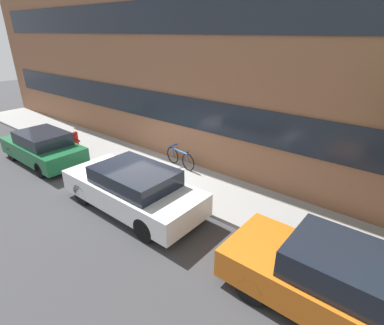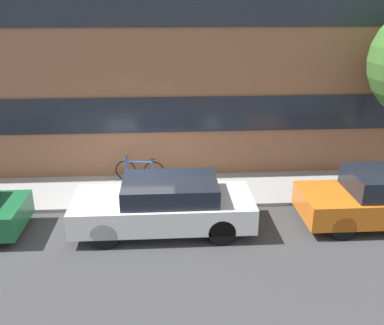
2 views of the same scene
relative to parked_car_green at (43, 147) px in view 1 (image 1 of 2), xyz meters
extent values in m
plane|color=#38383A|center=(4.32, 1.05, -0.63)|extent=(56.00, 56.00, 0.00)
cube|color=gray|center=(4.32, 2.21, -0.58)|extent=(28.00, 2.31, 0.10)
cube|color=brown|center=(4.32, 3.81, 4.10)|extent=(28.00, 0.90, 9.48)
cube|color=#1E232D|center=(4.32, 3.34, 1.45)|extent=(25.76, 0.04, 1.10)
cube|color=#1E232D|center=(4.32, 3.34, 4.58)|extent=(25.76, 0.04, 1.10)
cube|color=#195B33|center=(-0.04, 0.00, -0.12)|extent=(3.83, 1.62, 0.61)
cube|color=black|center=(0.12, 0.00, 0.41)|extent=(1.99, 1.43, 0.46)
cylinder|color=black|center=(-1.22, -0.72, -0.35)|extent=(0.56, 0.18, 0.56)
cylinder|color=black|center=(-1.22, 0.72, -0.35)|extent=(0.56, 0.18, 0.56)
cylinder|color=black|center=(1.15, -0.72, -0.35)|extent=(0.56, 0.18, 0.56)
cylinder|color=black|center=(1.15, 0.72, -0.35)|extent=(0.56, 0.18, 0.56)
cube|color=silver|center=(5.25, 0.00, -0.08)|extent=(4.40, 1.76, 0.63)
cube|color=black|center=(5.42, 0.00, 0.47)|extent=(2.29, 1.55, 0.45)
cylinder|color=black|center=(3.88, -0.79, -0.31)|extent=(0.65, 0.18, 0.65)
cylinder|color=black|center=(3.88, 0.79, -0.31)|extent=(0.65, 0.18, 0.65)
cylinder|color=black|center=(6.61, -0.79, -0.31)|extent=(0.65, 0.18, 0.65)
cylinder|color=black|center=(6.61, 0.79, -0.31)|extent=(0.65, 0.18, 0.65)
cube|color=#D16619|center=(10.82, 0.00, -0.09)|extent=(4.18, 1.69, 0.63)
cube|color=black|center=(10.99, 0.00, 0.49)|extent=(2.17, 1.49, 0.53)
cylinder|color=black|center=(9.53, -0.76, -0.33)|extent=(0.61, 0.18, 0.61)
cylinder|color=black|center=(9.53, 0.76, -0.33)|extent=(0.61, 0.18, 0.61)
cylinder|color=red|center=(-0.14, 1.47, -0.51)|extent=(0.29, 0.29, 0.04)
cylinder|color=red|center=(-0.14, 1.47, -0.19)|extent=(0.20, 0.20, 0.60)
sphere|color=red|center=(-0.14, 1.47, 0.15)|extent=(0.21, 0.21, 0.21)
cylinder|color=red|center=(-0.32, 1.47, -0.13)|extent=(0.16, 0.08, 0.08)
cylinder|color=red|center=(0.04, 1.47, -0.13)|extent=(0.16, 0.08, 0.08)
torus|color=black|center=(4.09, 2.96, -0.20)|extent=(0.65, 0.14, 0.65)
torus|color=black|center=(4.97, 2.83, -0.20)|extent=(0.65, 0.14, 0.65)
cylinder|color=#234C8C|center=(4.53, 2.90, 0.09)|extent=(0.84, 0.18, 0.06)
cylinder|color=#234C8C|center=(4.92, 2.84, -0.02)|extent=(0.06, 0.06, 0.37)
cylinder|color=#234C8C|center=(4.10, 2.96, -0.02)|extent=(0.06, 0.06, 0.37)
ellipsoid|color=black|center=(4.92, 2.84, 0.19)|extent=(0.21, 0.11, 0.05)
cylinder|color=#234C8C|center=(4.10, 2.96, 0.19)|extent=(0.12, 0.44, 0.05)
camera|label=1|loc=(11.33, -4.71, 4.15)|focal=28.00mm
camera|label=2|loc=(5.36, -9.48, 4.74)|focal=40.00mm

